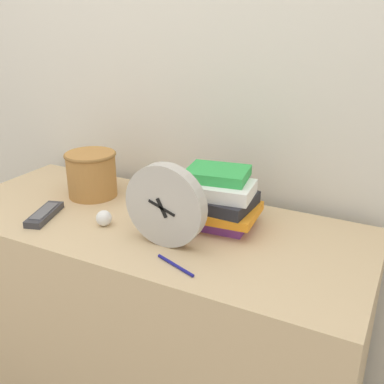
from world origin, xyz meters
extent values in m
cube|color=silver|center=(0.00, 0.62, 1.20)|extent=(6.00, 0.04, 2.40)
cube|color=tan|center=(0.00, 0.27, 0.38)|extent=(1.31, 0.55, 0.75)
cylinder|color=#B7B2A8|center=(0.12, 0.18, 0.87)|extent=(0.23, 0.04, 0.23)
cylinder|color=silver|center=(0.12, 0.16, 0.87)|extent=(0.20, 0.01, 0.20)
cube|color=black|center=(0.12, 0.16, 0.87)|extent=(0.03, 0.01, 0.05)
cube|color=black|center=(0.12, 0.16, 0.87)|extent=(0.08, 0.01, 0.03)
cylinder|color=black|center=(0.12, 0.16, 0.87)|extent=(0.01, 0.00, 0.01)
cube|color=#7A3899|center=(0.17, 0.34, 0.77)|extent=(0.24, 0.14, 0.04)
cube|color=orange|center=(0.20, 0.34, 0.80)|extent=(0.24, 0.19, 0.03)
cube|color=#232328|center=(0.20, 0.35, 0.83)|extent=(0.20, 0.17, 0.04)
cube|color=white|center=(0.18, 0.34, 0.87)|extent=(0.25, 0.16, 0.04)
cube|color=green|center=(0.18, 0.37, 0.91)|extent=(0.19, 0.16, 0.03)
cylinder|color=#B27A3D|center=(-0.28, 0.36, 0.83)|extent=(0.16, 0.16, 0.15)
torus|color=olive|center=(-0.28, 0.36, 0.90)|extent=(0.17, 0.17, 0.01)
cube|color=#333338|center=(-0.29, 0.15, 0.76)|extent=(0.10, 0.17, 0.02)
cube|color=#59595E|center=(-0.29, 0.15, 0.78)|extent=(0.07, 0.13, 0.00)
sphere|color=white|center=(-0.10, 0.19, 0.78)|extent=(0.05, 0.05, 0.05)
cylinder|color=navy|center=(0.20, 0.08, 0.76)|extent=(0.12, 0.05, 0.01)
camera|label=1|loc=(0.68, -0.75, 1.33)|focal=42.00mm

